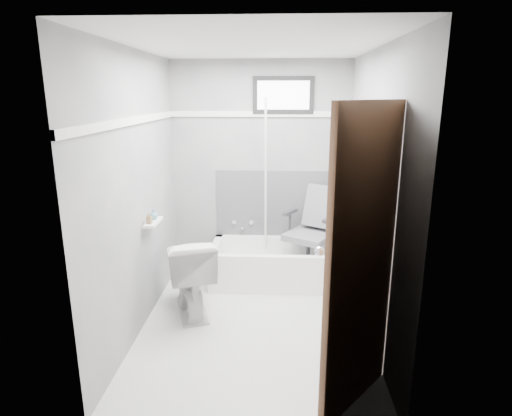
# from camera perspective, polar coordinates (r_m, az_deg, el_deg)

# --- Properties ---
(floor) EXTENTS (2.60, 2.60, 0.00)m
(floor) POSITION_cam_1_polar(r_m,az_deg,el_deg) (4.06, -0.25, -15.09)
(floor) COLOR white
(floor) RESTS_ON ground
(ceiling) EXTENTS (2.60, 2.60, 0.00)m
(ceiling) POSITION_cam_1_polar(r_m,az_deg,el_deg) (3.53, -0.30, 20.95)
(ceiling) COLOR silver
(ceiling) RESTS_ON floor
(wall_back) EXTENTS (2.00, 0.02, 2.40)m
(wall_back) POSITION_cam_1_polar(r_m,az_deg,el_deg) (4.88, 0.55, 5.14)
(wall_back) COLOR slate
(wall_back) RESTS_ON floor
(wall_front) EXTENTS (2.00, 0.02, 2.40)m
(wall_front) POSITION_cam_1_polar(r_m,az_deg,el_deg) (2.37, -1.97, -5.60)
(wall_front) COLOR slate
(wall_front) RESTS_ON floor
(wall_left) EXTENTS (0.02, 2.60, 2.40)m
(wall_left) POSITION_cam_1_polar(r_m,az_deg,el_deg) (3.80, -15.53, 1.75)
(wall_left) COLOR slate
(wall_left) RESTS_ON floor
(wall_right) EXTENTS (0.02, 2.60, 2.40)m
(wall_right) POSITION_cam_1_polar(r_m,az_deg,el_deg) (3.69, 15.42, 1.41)
(wall_right) COLOR slate
(wall_right) RESTS_ON floor
(bathtub) EXTENTS (1.50, 0.70, 0.42)m
(bathtub) POSITION_cam_1_polar(r_m,az_deg,el_deg) (4.80, 3.11, -7.39)
(bathtub) COLOR white
(bathtub) RESTS_ON floor
(office_chair) EXTENTS (0.74, 0.74, 0.94)m
(office_chair) POSITION_cam_1_polar(r_m,az_deg,el_deg) (4.73, 7.04, -2.93)
(office_chair) COLOR slate
(office_chair) RESTS_ON bathtub
(toilet) EXTENTS (0.65, 0.86, 0.75)m
(toilet) POSITION_cam_1_polar(r_m,az_deg,el_deg) (4.14, -8.81, -8.79)
(toilet) COLOR white
(toilet) RESTS_ON floor
(door) EXTENTS (0.78, 0.78, 2.00)m
(door) POSITION_cam_1_polar(r_m,az_deg,el_deg) (2.58, 20.71, -9.63)
(door) COLOR brown
(door) RESTS_ON floor
(window) EXTENTS (0.66, 0.04, 0.40)m
(window) POSITION_cam_1_polar(r_m,az_deg,el_deg) (4.79, 3.66, 14.78)
(window) COLOR black
(window) RESTS_ON wall_back
(backerboard) EXTENTS (1.50, 0.02, 0.78)m
(backerboard) POSITION_cam_1_polar(r_m,az_deg,el_deg) (4.95, 3.43, 0.52)
(backerboard) COLOR #4C4C4F
(backerboard) RESTS_ON wall_back
(trim_back) EXTENTS (2.00, 0.02, 0.06)m
(trim_back) POSITION_cam_1_polar(r_m,az_deg,el_deg) (4.80, 0.56, 12.42)
(trim_back) COLOR white
(trim_back) RESTS_ON wall_back
(trim_left) EXTENTS (0.02, 2.60, 0.06)m
(trim_left) POSITION_cam_1_polar(r_m,az_deg,el_deg) (3.71, -16.01, 11.12)
(trim_left) COLOR white
(trim_left) RESTS_ON wall_left
(pole) EXTENTS (0.02, 0.39, 1.92)m
(pole) POSITION_cam_1_polar(r_m,az_deg,el_deg) (4.67, 1.30, 2.82)
(pole) COLOR white
(pole) RESTS_ON bathtub
(shelf) EXTENTS (0.10, 0.32, 0.02)m
(shelf) POSITION_cam_1_polar(r_m,az_deg,el_deg) (4.01, -13.53, -1.86)
(shelf) COLOR white
(shelf) RESTS_ON wall_left
(soap_bottle_a) EXTENTS (0.05, 0.05, 0.10)m
(soap_bottle_a) POSITION_cam_1_polar(r_m,az_deg,el_deg) (3.92, -14.05, -1.28)
(soap_bottle_a) COLOR olive
(soap_bottle_a) RESTS_ON shelf
(soap_bottle_b) EXTENTS (0.10, 0.10, 0.10)m
(soap_bottle_b) POSITION_cam_1_polar(r_m,az_deg,el_deg) (4.05, -13.48, -0.81)
(soap_bottle_b) COLOR teal
(soap_bottle_b) RESTS_ON shelf
(faucet) EXTENTS (0.26, 0.10, 0.16)m
(faucet) POSITION_cam_1_polar(r_m,az_deg,el_deg) (5.02, -1.77, -2.24)
(faucet) COLOR silver
(faucet) RESTS_ON wall_back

